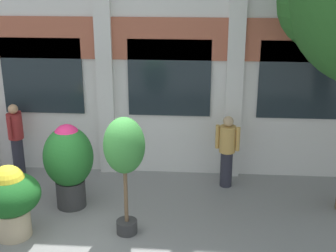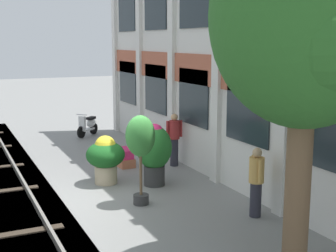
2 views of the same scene
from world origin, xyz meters
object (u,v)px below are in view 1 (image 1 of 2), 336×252
object	(u,v)px
potted_plant_terracotta_small	(124,151)
resident_watching_tracks	(227,149)
potted_plant_glazed_jar	(69,160)
resident_by_doorway	(16,137)
potted_plant_ribbed_drum	(10,197)

from	to	relation	value
potted_plant_terracotta_small	resident_watching_tracks	bearing A→B (deg)	47.57
potted_plant_glazed_jar	resident_watching_tracks	bearing A→B (deg)	19.89
potted_plant_terracotta_small	resident_by_doorway	bearing A→B (deg)	141.25
potted_plant_ribbed_drum	potted_plant_terracotta_small	xyz separation A→B (m)	(2.00, 0.25, 0.82)
potted_plant_terracotta_small	potted_plant_ribbed_drum	bearing A→B (deg)	-172.91
resident_by_doorway	resident_watching_tracks	world-z (taller)	resident_by_doorway
resident_by_doorway	potted_plant_glazed_jar	bearing A→B (deg)	-31.49
potted_plant_ribbed_drum	potted_plant_terracotta_small	bearing A→B (deg)	7.09
potted_plant_ribbed_drum	resident_by_doorway	bearing A→B (deg)	108.73
resident_by_doorway	potted_plant_ribbed_drum	bearing A→B (deg)	-61.76
potted_plant_ribbed_drum	resident_watching_tracks	world-z (taller)	resident_watching_tracks
potted_plant_terracotta_small	resident_by_doorway	distance (m)	3.74
potted_plant_glazed_jar	resident_by_doorway	size ratio (longest dim) A/B	1.03
potted_plant_glazed_jar	resident_watching_tracks	xyz separation A→B (m)	(3.13, 1.13, -0.15)
potted_plant_ribbed_drum	potted_plant_terracotta_small	distance (m)	2.18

